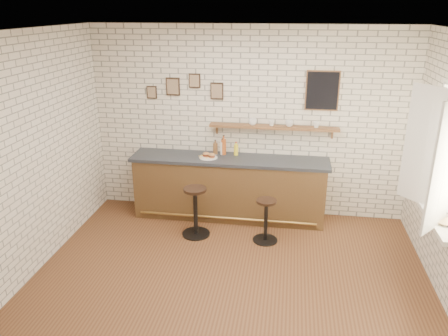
% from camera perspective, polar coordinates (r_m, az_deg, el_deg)
% --- Properties ---
extents(ground, '(5.00, 5.00, 0.00)m').
position_cam_1_polar(ground, '(5.73, 0.82, -14.03)').
color(ground, brown).
rests_on(ground, ground).
extents(bar_counter, '(3.10, 0.65, 1.01)m').
position_cam_1_polar(bar_counter, '(7.00, 0.69, -2.56)').
color(bar_counter, brown).
rests_on(bar_counter, ground).
extents(sandwich_plate, '(0.28, 0.28, 0.01)m').
position_cam_1_polar(sandwich_plate, '(6.82, -2.06, 1.39)').
color(sandwich_plate, white).
rests_on(sandwich_plate, bar_counter).
extents(ciabatta_sandwich, '(0.23, 0.16, 0.07)m').
position_cam_1_polar(ciabatta_sandwich, '(6.81, -1.99, 1.71)').
color(ciabatta_sandwich, tan).
rests_on(ciabatta_sandwich, sandwich_plate).
extents(potato_chips, '(0.26, 0.18, 0.00)m').
position_cam_1_polar(potato_chips, '(6.83, -2.21, 1.45)').
color(potato_chips, '#EEBF54').
rests_on(potato_chips, sandwich_plate).
extents(bitters_bottle_brown, '(0.07, 0.07, 0.23)m').
position_cam_1_polar(bitters_bottle_brown, '(6.97, -1.14, 2.59)').
color(bitters_bottle_brown, brown).
rests_on(bitters_bottle_brown, bar_counter).
extents(bitters_bottle_white, '(0.07, 0.07, 0.26)m').
position_cam_1_polar(bitters_bottle_white, '(6.95, -0.22, 2.64)').
color(bitters_bottle_white, white).
rests_on(bitters_bottle_white, bar_counter).
extents(bitters_bottle_amber, '(0.08, 0.08, 0.32)m').
position_cam_1_polar(bitters_bottle_amber, '(6.94, -0.05, 2.82)').
color(bitters_bottle_amber, '#A94D1B').
rests_on(bitters_bottle_amber, bar_counter).
extents(condiment_bottle_yellow, '(0.07, 0.07, 0.22)m').
position_cam_1_polar(condiment_bottle_yellow, '(6.93, 1.58, 2.43)').
color(condiment_bottle_yellow, yellow).
rests_on(condiment_bottle_yellow, bar_counter).
extents(bar_stool_left, '(0.42, 0.42, 0.76)m').
position_cam_1_polar(bar_stool_left, '(6.50, -3.75, -5.50)').
color(bar_stool_left, black).
rests_on(bar_stool_left, ground).
extents(bar_stool_right, '(0.36, 0.36, 0.65)m').
position_cam_1_polar(bar_stool_right, '(6.37, 5.49, -6.66)').
color(bar_stool_right, black).
rests_on(bar_stool_right, ground).
extents(wall_shelf, '(2.00, 0.18, 0.18)m').
position_cam_1_polar(wall_shelf, '(6.82, 6.48, 5.31)').
color(wall_shelf, brown).
rests_on(wall_shelf, ground).
extents(shelf_cup_a, '(0.14, 0.14, 0.10)m').
position_cam_1_polar(shelf_cup_a, '(6.82, 3.77, 6.03)').
color(shelf_cup_a, white).
rests_on(shelf_cup_a, wall_shelf).
extents(shelf_cup_b, '(0.13, 0.13, 0.09)m').
position_cam_1_polar(shelf_cup_b, '(6.80, 6.23, 5.86)').
color(shelf_cup_b, white).
rests_on(shelf_cup_b, wall_shelf).
extents(shelf_cup_c, '(0.13, 0.13, 0.10)m').
position_cam_1_polar(shelf_cup_c, '(6.79, 8.54, 5.77)').
color(shelf_cup_c, white).
rests_on(shelf_cup_c, wall_shelf).
extents(shelf_cup_d, '(0.13, 0.13, 0.09)m').
position_cam_1_polar(shelf_cup_d, '(6.81, 11.96, 5.56)').
color(shelf_cup_d, white).
rests_on(shelf_cup_d, wall_shelf).
extents(back_wall_decor, '(2.96, 0.02, 0.56)m').
position_cam_1_polar(back_wall_decor, '(6.78, 5.22, 10.19)').
color(back_wall_decor, black).
rests_on(back_wall_decor, ground).
extents(window_sill, '(0.20, 1.35, 0.06)m').
position_cam_1_polar(window_sill, '(5.78, 25.74, -5.69)').
color(window_sill, white).
rests_on(window_sill, ground).
extents(casement_window, '(0.40, 1.30, 1.56)m').
position_cam_1_polar(casement_window, '(5.50, 26.51, 1.38)').
color(casement_window, white).
rests_on(casement_window, ground).
extents(book_lower, '(0.21, 0.24, 0.02)m').
position_cam_1_polar(book_lower, '(5.62, 26.04, -6.03)').
color(book_lower, tan).
rests_on(book_lower, window_sill).
extents(book_upper, '(0.25, 0.25, 0.02)m').
position_cam_1_polar(book_upper, '(5.59, 26.14, -5.98)').
color(book_upper, tan).
rests_on(book_upper, book_lower).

